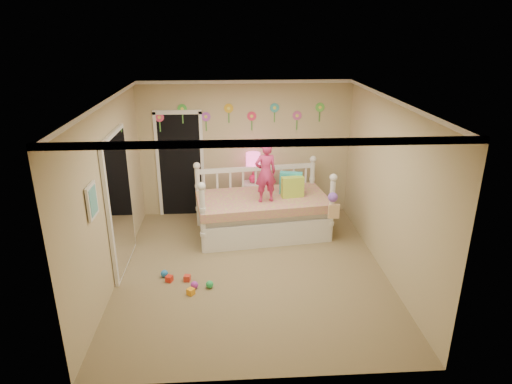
{
  "coord_description": "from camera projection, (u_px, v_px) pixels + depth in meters",
  "views": [
    {
      "loc": [
        -0.31,
        -5.95,
        3.53
      ],
      "look_at": [
        0.1,
        0.6,
        1.05
      ],
      "focal_mm": 31.13,
      "sensor_mm": 36.0,
      "label": 1
    }
  ],
  "objects": [
    {
      "name": "crown_molding",
      "position": [
        251.0,
        102.0,
        5.92
      ],
      "size": [
        4.0,
        4.5,
        0.06
      ],
      "primitive_type": null,
      "color": "white",
      "rests_on": "ceiling"
    },
    {
      "name": "mirror_closet",
      "position": [
        120.0,
        202.0,
        6.62
      ],
      "size": [
        0.07,
        1.3,
        2.1
      ],
      "primitive_type": "cube",
      "color": "white",
      "rests_on": "left_wall"
    },
    {
      "name": "flower_decals",
      "position": [
        240.0,
        116.0,
        8.22
      ],
      "size": [
        3.4,
        0.02,
        0.5
      ],
      "primitive_type": null,
      "color": "#B2668C",
      "rests_on": "back_wall"
    },
    {
      "name": "pillow_lime",
      "position": [
        292.0,
        187.0,
        7.73
      ],
      "size": [
        0.4,
        0.2,
        0.37
      ],
      "primitive_type": "cube",
      "rotation": [
        0.0,
        0.0,
        0.15
      ],
      "color": "#AFD541",
      "rests_on": "daybed"
    },
    {
      "name": "wall_picture",
      "position": [
        92.0,
        201.0,
        5.32
      ],
      "size": [
        0.05,
        0.34,
        0.42
      ],
      "primitive_type": "cube",
      "color": "white",
      "rests_on": "left_wall"
    },
    {
      "name": "nightstand",
      "position": [
        253.0,
        200.0,
        8.58
      ],
      "size": [
        0.45,
        0.35,
        0.71
      ],
      "primitive_type": "cube",
      "rotation": [
        0.0,
        0.0,
        -0.07
      ],
      "color": "white",
      "rests_on": "floor"
    },
    {
      "name": "hanging_bag",
      "position": [
        333.0,
        206.0,
        7.22
      ],
      "size": [
        0.2,
        0.16,
        0.36
      ],
      "primitive_type": null,
      "color": "beige",
      "rests_on": "daybed"
    },
    {
      "name": "daybed",
      "position": [
        262.0,
        201.0,
        7.82
      ],
      "size": [
        2.45,
        1.53,
        1.25
      ],
      "primitive_type": null,
      "rotation": [
        0.0,
        0.0,
        0.13
      ],
      "color": "white",
      "rests_on": "floor"
    },
    {
      "name": "right_wall",
      "position": [
        388.0,
        188.0,
        6.48
      ],
      "size": [
        0.01,
        4.5,
        2.6
      ],
      "primitive_type": "cube",
      "color": "tan",
      "rests_on": "floor"
    },
    {
      "name": "pillow_turquoise",
      "position": [
        291.0,
        183.0,
        7.88
      ],
      "size": [
        0.41,
        0.22,
        0.39
      ],
      "primitive_type": "cube",
      "rotation": [
        0.0,
        0.0,
        -0.21
      ],
      "color": "#28CAB5",
      "rests_on": "daybed"
    },
    {
      "name": "table_lamp",
      "position": [
        253.0,
        163.0,
        8.32
      ],
      "size": [
        0.27,
        0.27,
        0.59
      ],
      "color": "#DF1D59",
      "rests_on": "nightstand"
    },
    {
      "name": "left_wall",
      "position": [
        110.0,
        194.0,
        6.25
      ],
      "size": [
        0.01,
        4.5,
        2.6
      ],
      "primitive_type": "cube",
      "color": "tan",
      "rests_on": "floor"
    },
    {
      "name": "ceiling",
      "position": [
        251.0,
        99.0,
        5.9
      ],
      "size": [
        4.0,
        4.5,
        0.01
      ],
      "primitive_type": "cube",
      "color": "white",
      "rests_on": "floor"
    },
    {
      "name": "closet_doorway",
      "position": [
        180.0,
        164.0,
        8.47
      ],
      "size": [
        0.9,
        0.04,
        2.07
      ],
      "primitive_type": "cube",
      "color": "black",
      "rests_on": "back_wall"
    },
    {
      "name": "floor",
      "position": [
        252.0,
        270.0,
        6.82
      ],
      "size": [
        4.0,
        4.5,
        0.01
      ],
      "primitive_type": "cube",
      "color": "#7F684C",
      "rests_on": "ground"
    },
    {
      "name": "child",
      "position": [
        266.0,
        173.0,
        7.42
      ],
      "size": [
        0.42,
        0.32,
        1.03
      ],
      "primitive_type": "imported",
      "rotation": [
        0.0,
        0.0,
        3.34
      ],
      "color": "#CB2E69",
      "rests_on": "daybed"
    },
    {
      "name": "toy_scatter",
      "position": [
        188.0,
        288.0,
        6.24
      ],
      "size": [
        0.97,
        1.4,
        0.11
      ],
      "primitive_type": null,
      "rotation": [
        0.0,
        0.0,
        -0.14
      ],
      "color": "#996666",
      "rests_on": "floor"
    },
    {
      "name": "back_wall",
      "position": [
        245.0,
        149.0,
        8.47
      ],
      "size": [
        4.0,
        0.01,
        2.6
      ],
      "primitive_type": "cube",
      "color": "tan",
      "rests_on": "floor"
    }
  ]
}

